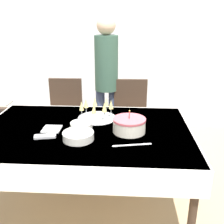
# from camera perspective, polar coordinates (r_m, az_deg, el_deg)

# --- Properties ---
(ground_plane) EXTENTS (12.00, 12.00, 0.00)m
(ground_plane) POSITION_cam_1_polar(r_m,az_deg,el_deg) (2.66, -5.23, -18.85)
(ground_plane) COLOR tan
(wall_back) EXTENTS (8.00, 0.05, 2.70)m
(wall_back) POSITION_cam_1_polar(r_m,az_deg,el_deg) (4.00, -1.72, 15.54)
(wall_back) COLOR silver
(wall_back) RESTS_ON ground_plane
(dining_table) EXTENTS (1.81, 1.20, 0.76)m
(dining_table) POSITION_cam_1_polar(r_m,az_deg,el_deg) (2.31, -5.75, -5.99)
(dining_table) COLOR silver
(dining_table) RESTS_ON ground_plane
(dining_chair_far_left) EXTENTS (0.42, 0.42, 0.96)m
(dining_chair_far_left) POSITION_cam_1_polar(r_m,az_deg,el_deg) (3.26, -10.17, -0.65)
(dining_chair_far_left) COLOR #38281E
(dining_chair_far_left) RESTS_ON ground_plane
(dining_chair_far_right) EXTENTS (0.43, 0.43, 0.96)m
(dining_chair_far_right) POSITION_cam_1_polar(r_m,az_deg,el_deg) (3.18, 4.01, -0.96)
(dining_chair_far_right) COLOR #38281E
(dining_chair_far_right) RESTS_ON ground_plane
(birthday_cake) EXTENTS (0.28, 0.28, 0.19)m
(birthday_cake) POSITION_cam_1_polar(r_m,az_deg,el_deg) (2.18, 3.75, -2.87)
(birthday_cake) COLOR silver
(birthday_cake) RESTS_ON dining_table
(champagne_tray) EXTENTS (0.36, 0.36, 0.18)m
(champagne_tray) POSITION_cam_1_polar(r_m,az_deg,el_deg) (2.46, -3.31, 0.36)
(champagne_tray) COLOR silver
(champagne_tray) RESTS_ON dining_table
(plate_stack_main) EXTENTS (0.24, 0.24, 0.06)m
(plate_stack_main) POSITION_cam_1_polar(r_m,az_deg,el_deg) (2.07, -7.35, -5.18)
(plate_stack_main) COLOR silver
(plate_stack_main) RESTS_ON dining_table
(plate_stack_dessert) EXTENTS (0.19, 0.19, 0.05)m
(plate_stack_dessert) POSITION_cam_1_polar(r_m,az_deg,el_deg) (2.28, -6.67, -2.87)
(plate_stack_dessert) COLOR silver
(plate_stack_dessert) RESTS_ON dining_table
(cake_knife) EXTENTS (0.30, 0.08, 0.00)m
(cake_knife) POSITION_cam_1_polar(r_m,az_deg,el_deg) (1.99, 4.37, -7.17)
(cake_knife) COLOR silver
(cake_knife) RESTS_ON dining_table
(fork_pile) EXTENTS (0.18, 0.09, 0.02)m
(fork_pile) POSITION_cam_1_polar(r_m,az_deg,el_deg) (2.17, -14.36, -5.16)
(fork_pile) COLOR silver
(fork_pile) RESTS_ON dining_table
(napkin_pile) EXTENTS (0.15, 0.15, 0.01)m
(napkin_pile) POSITION_cam_1_polar(r_m,az_deg,el_deg) (2.30, -12.96, -3.63)
(napkin_pile) COLOR white
(napkin_pile) RESTS_ON dining_table
(person_standing) EXTENTS (0.28, 0.28, 1.69)m
(person_standing) POSITION_cam_1_polar(r_m,az_deg,el_deg) (3.19, -1.22, 8.41)
(person_standing) COLOR #3F4C72
(person_standing) RESTS_ON ground_plane
(high_chair) EXTENTS (0.33, 0.35, 0.71)m
(high_chair) POSITION_cam_1_polar(r_m,az_deg,el_deg) (3.54, -22.85, -1.16)
(high_chair) COLOR #38281E
(high_chair) RESTS_ON ground_plane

